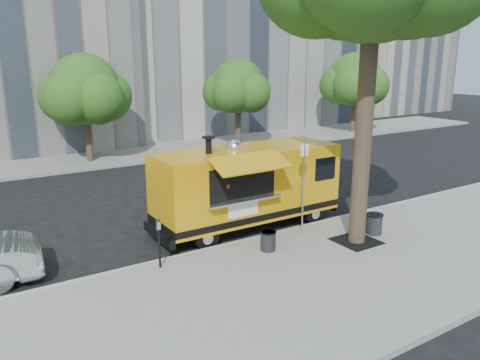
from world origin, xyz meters
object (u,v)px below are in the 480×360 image
(trash_bin_left, at_px, (268,240))
(far_tree_c, at_px, (238,86))
(parking_meter, at_px, (159,237))
(far_tree_b, at_px, (85,90))
(food_truck, at_px, (247,185))
(sign_post, at_px, (303,181))
(far_tree_d, at_px, (355,79))
(trash_bin_right, at_px, (374,223))

(trash_bin_left, bearing_deg, far_tree_c, 60.86)
(far_tree_c, relative_size, parking_meter, 3.90)
(far_tree_b, bearing_deg, food_truck, -82.37)
(far_tree_b, height_order, trash_bin_left, far_tree_b)
(food_truck, height_order, trash_bin_left, food_truck)
(far_tree_c, relative_size, sign_post, 1.74)
(far_tree_d, relative_size, trash_bin_left, 10.09)
(sign_post, bearing_deg, far_tree_d, 40.70)
(trash_bin_left, xyz_separation_m, trash_bin_right, (3.49, -0.71, 0.04))
(far_tree_d, xyz_separation_m, food_truck, (-17.32, -12.43, -2.42))
(far_tree_b, height_order, parking_meter, far_tree_b)
(trash_bin_left, bearing_deg, parking_meter, 169.09)
(trash_bin_right, bearing_deg, sign_post, 150.77)
(trash_bin_right, bearing_deg, food_truck, 135.09)
(far_tree_b, relative_size, far_tree_c, 1.06)
(parking_meter, xyz_separation_m, food_truck, (3.68, 1.52, 0.49))
(parking_meter, bearing_deg, trash_bin_left, -10.91)
(far_tree_b, xyz_separation_m, food_truck, (1.68, -12.53, -2.36))
(sign_post, distance_m, trash_bin_right, 2.62)
(far_tree_c, height_order, trash_bin_right, far_tree_c)
(trash_bin_right, bearing_deg, far_tree_c, 73.34)
(far_tree_b, xyz_separation_m, trash_bin_right, (4.50, -15.34, -3.34))
(food_truck, relative_size, trash_bin_left, 11.38)
(far_tree_b, relative_size, far_tree_d, 0.97)
(far_tree_b, height_order, far_tree_d, far_tree_d)
(sign_post, distance_m, parking_meter, 4.64)
(far_tree_b, bearing_deg, far_tree_c, -1.91)
(sign_post, xyz_separation_m, trash_bin_left, (-1.54, -0.38, -1.40))
(parking_meter, relative_size, trash_bin_right, 2.09)
(far_tree_c, relative_size, far_tree_d, 0.92)
(far_tree_c, height_order, sign_post, far_tree_c)
(food_truck, distance_m, trash_bin_left, 2.43)
(far_tree_d, bearing_deg, trash_bin_left, -141.07)
(far_tree_d, xyz_separation_m, trash_bin_right, (-14.50, -15.24, -3.40))
(far_tree_c, distance_m, trash_bin_left, 16.73)
(trash_bin_left, bearing_deg, far_tree_d, 38.93)
(far_tree_b, height_order, far_tree_c, far_tree_b)
(trash_bin_right, bearing_deg, parking_meter, 168.76)
(far_tree_d, distance_m, trash_bin_left, 23.38)
(far_tree_d, bearing_deg, sign_post, -139.30)
(far_tree_c, distance_m, sign_post, 15.48)
(far_tree_d, bearing_deg, trash_bin_right, -133.57)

